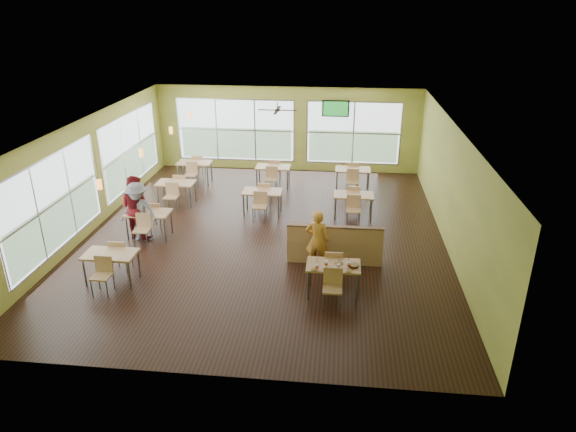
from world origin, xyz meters
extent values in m
plane|color=black|center=(0.00, 0.00, 0.00)|extent=(12.00, 12.00, 0.00)
plane|color=white|center=(0.00, 0.00, 3.20)|extent=(12.00, 12.00, 0.00)
cube|color=#C8C451|center=(0.00, 6.00, 1.60)|extent=(10.00, 0.04, 3.20)
cube|color=#C8C451|center=(0.00, -6.00, 1.60)|extent=(10.00, 0.04, 3.20)
cube|color=#C8C451|center=(-5.00, 0.00, 1.60)|extent=(0.04, 12.00, 3.20)
cube|color=#C8C451|center=(5.00, 0.00, 1.60)|extent=(0.04, 12.00, 3.20)
cube|color=white|center=(-4.98, -2.00, 1.53)|extent=(0.02, 4.50, 2.35)
cube|color=white|center=(-4.98, 3.00, 1.53)|extent=(0.02, 4.50, 2.35)
cube|color=white|center=(-2.00, 5.98, 1.53)|extent=(4.50, 0.02, 2.35)
cube|color=white|center=(2.50, 5.98, 1.53)|extent=(3.50, 0.02, 2.35)
cube|color=#B7BABC|center=(-4.97, 0.50, 0.35)|extent=(0.04, 9.40, 0.05)
cube|color=#B7BABC|center=(0.25, 5.97, 0.35)|extent=(8.00, 0.04, 0.05)
cube|color=tan|center=(2.00, -3.00, 0.73)|extent=(1.20, 0.70, 0.04)
cube|color=brown|center=(2.00, -3.00, 0.70)|extent=(1.22, 0.71, 0.01)
cylinder|color=slate|center=(1.46, -3.29, 0.35)|extent=(0.05, 0.05, 0.71)
cylinder|color=slate|center=(2.54, -3.29, 0.35)|extent=(0.05, 0.05, 0.71)
cylinder|color=slate|center=(1.46, -2.71, 0.35)|extent=(0.05, 0.05, 0.71)
cylinder|color=slate|center=(2.54, -2.71, 0.35)|extent=(0.05, 0.05, 0.71)
cube|color=tan|center=(2.00, -2.45, 0.45)|extent=(0.42, 0.42, 0.04)
cube|color=tan|center=(2.00, -2.26, 0.67)|extent=(0.42, 0.04, 0.40)
cube|color=tan|center=(2.00, -3.55, 0.45)|extent=(0.42, 0.42, 0.04)
cube|color=tan|center=(2.00, -3.74, 0.67)|extent=(0.42, 0.04, 0.40)
cube|color=tan|center=(2.00, -1.55, 0.50)|extent=(2.40, 0.12, 1.00)
cube|color=brown|center=(2.00, -1.55, 1.02)|extent=(2.40, 0.14, 0.04)
cube|color=tan|center=(-3.20, -3.00, 0.73)|extent=(1.20, 0.70, 0.04)
cube|color=brown|center=(-3.20, -3.00, 0.70)|extent=(1.22, 0.71, 0.01)
cylinder|color=slate|center=(-3.74, -3.29, 0.35)|extent=(0.05, 0.05, 0.71)
cylinder|color=slate|center=(-2.66, -3.29, 0.35)|extent=(0.05, 0.05, 0.71)
cylinder|color=slate|center=(-3.74, -2.71, 0.35)|extent=(0.05, 0.05, 0.71)
cylinder|color=slate|center=(-2.66, -2.71, 0.35)|extent=(0.05, 0.05, 0.71)
cube|color=tan|center=(-3.20, -2.45, 0.45)|extent=(0.42, 0.42, 0.04)
cube|color=tan|center=(-3.20, -2.26, 0.67)|extent=(0.42, 0.04, 0.40)
cube|color=tan|center=(-3.20, -3.55, 0.45)|extent=(0.42, 0.42, 0.04)
cube|color=tan|center=(-3.20, -3.74, 0.67)|extent=(0.42, 0.04, 0.40)
cube|color=tan|center=(-3.20, -0.50, 0.73)|extent=(1.20, 0.70, 0.04)
cube|color=brown|center=(-3.20, -0.50, 0.70)|extent=(1.22, 0.71, 0.01)
cylinder|color=slate|center=(-3.74, -0.79, 0.35)|extent=(0.05, 0.05, 0.71)
cylinder|color=slate|center=(-2.66, -0.79, 0.35)|extent=(0.05, 0.05, 0.71)
cylinder|color=slate|center=(-3.74, -0.21, 0.35)|extent=(0.05, 0.05, 0.71)
cylinder|color=slate|center=(-2.66, -0.21, 0.35)|extent=(0.05, 0.05, 0.71)
cube|color=tan|center=(-3.20, 0.05, 0.45)|extent=(0.42, 0.42, 0.04)
cube|color=tan|center=(-3.20, 0.24, 0.67)|extent=(0.42, 0.04, 0.40)
cube|color=tan|center=(-3.20, -1.05, 0.45)|extent=(0.42, 0.42, 0.04)
cube|color=tan|center=(-3.20, -1.24, 0.67)|extent=(0.42, 0.04, 0.40)
cube|color=tan|center=(-3.20, 2.00, 0.73)|extent=(1.20, 0.70, 0.04)
cube|color=brown|center=(-3.20, 2.00, 0.70)|extent=(1.22, 0.71, 0.01)
cylinder|color=slate|center=(-3.74, 1.71, 0.35)|extent=(0.05, 0.05, 0.71)
cylinder|color=slate|center=(-2.66, 1.71, 0.35)|extent=(0.05, 0.05, 0.71)
cylinder|color=slate|center=(-3.74, 2.29, 0.35)|extent=(0.05, 0.05, 0.71)
cylinder|color=slate|center=(-2.66, 2.29, 0.35)|extent=(0.05, 0.05, 0.71)
cube|color=tan|center=(-3.20, 2.55, 0.45)|extent=(0.42, 0.42, 0.04)
cube|color=tan|center=(-3.20, 2.74, 0.67)|extent=(0.42, 0.04, 0.40)
cube|color=tan|center=(-3.20, 1.45, 0.45)|extent=(0.42, 0.42, 0.04)
cube|color=tan|center=(-3.20, 1.26, 0.67)|extent=(0.42, 0.04, 0.40)
cube|color=tan|center=(-3.20, 4.20, 0.73)|extent=(1.20, 0.70, 0.04)
cube|color=brown|center=(-3.20, 4.20, 0.70)|extent=(1.22, 0.71, 0.01)
cylinder|color=slate|center=(-3.74, 3.91, 0.35)|extent=(0.05, 0.05, 0.71)
cylinder|color=slate|center=(-2.66, 3.91, 0.35)|extent=(0.05, 0.05, 0.71)
cylinder|color=slate|center=(-3.74, 4.49, 0.35)|extent=(0.05, 0.05, 0.71)
cylinder|color=slate|center=(-2.66, 4.49, 0.35)|extent=(0.05, 0.05, 0.71)
cube|color=tan|center=(-3.20, 4.75, 0.45)|extent=(0.42, 0.42, 0.04)
cube|color=tan|center=(-3.20, 4.94, 0.67)|extent=(0.42, 0.04, 0.40)
cube|color=tan|center=(-3.20, 3.65, 0.45)|extent=(0.42, 0.42, 0.04)
cube|color=tan|center=(-3.20, 3.46, 0.67)|extent=(0.42, 0.04, 0.40)
cube|color=tan|center=(-0.30, 1.50, 0.73)|extent=(1.20, 0.70, 0.04)
cube|color=brown|center=(-0.30, 1.50, 0.70)|extent=(1.22, 0.71, 0.01)
cylinder|color=slate|center=(-0.84, 1.21, 0.35)|extent=(0.05, 0.05, 0.71)
cylinder|color=slate|center=(0.24, 1.21, 0.35)|extent=(0.05, 0.05, 0.71)
cylinder|color=slate|center=(-0.84, 1.79, 0.35)|extent=(0.05, 0.05, 0.71)
cylinder|color=slate|center=(0.24, 1.79, 0.35)|extent=(0.05, 0.05, 0.71)
cube|color=tan|center=(-0.30, 2.05, 0.45)|extent=(0.42, 0.42, 0.04)
cube|color=tan|center=(-0.30, 2.24, 0.67)|extent=(0.42, 0.04, 0.40)
cube|color=tan|center=(-0.30, 0.95, 0.45)|extent=(0.42, 0.42, 0.04)
cube|color=tan|center=(-0.30, 0.76, 0.67)|extent=(0.42, 0.04, 0.40)
cube|color=tan|center=(-0.30, 4.00, 0.73)|extent=(1.20, 0.70, 0.04)
cube|color=brown|center=(-0.30, 4.00, 0.70)|extent=(1.22, 0.71, 0.01)
cylinder|color=slate|center=(-0.84, 3.71, 0.35)|extent=(0.05, 0.05, 0.71)
cylinder|color=slate|center=(0.24, 3.71, 0.35)|extent=(0.05, 0.05, 0.71)
cylinder|color=slate|center=(-0.84, 4.29, 0.35)|extent=(0.05, 0.05, 0.71)
cylinder|color=slate|center=(0.24, 4.29, 0.35)|extent=(0.05, 0.05, 0.71)
cube|color=tan|center=(-0.30, 4.55, 0.45)|extent=(0.42, 0.42, 0.04)
cube|color=tan|center=(-0.30, 4.74, 0.67)|extent=(0.42, 0.04, 0.40)
cube|color=tan|center=(-0.30, 3.45, 0.45)|extent=(0.42, 0.42, 0.04)
cube|color=tan|center=(-0.30, 3.26, 0.67)|extent=(0.42, 0.04, 0.40)
cube|color=tan|center=(2.50, 1.50, 0.73)|extent=(1.20, 0.70, 0.04)
cube|color=brown|center=(2.50, 1.50, 0.70)|extent=(1.22, 0.71, 0.01)
cylinder|color=slate|center=(1.96, 1.21, 0.35)|extent=(0.05, 0.05, 0.71)
cylinder|color=slate|center=(3.04, 1.21, 0.35)|extent=(0.05, 0.05, 0.71)
cylinder|color=slate|center=(1.96, 1.79, 0.35)|extent=(0.05, 0.05, 0.71)
cylinder|color=slate|center=(3.04, 1.79, 0.35)|extent=(0.05, 0.05, 0.71)
cube|color=tan|center=(2.50, 2.05, 0.45)|extent=(0.42, 0.42, 0.04)
cube|color=tan|center=(2.50, 2.24, 0.67)|extent=(0.42, 0.04, 0.40)
cube|color=tan|center=(2.50, 0.95, 0.45)|extent=(0.42, 0.42, 0.04)
cube|color=tan|center=(2.50, 0.76, 0.67)|extent=(0.42, 0.04, 0.40)
cube|color=tan|center=(2.50, 4.00, 0.73)|extent=(1.20, 0.70, 0.04)
cube|color=brown|center=(2.50, 4.00, 0.70)|extent=(1.22, 0.71, 0.01)
cylinder|color=slate|center=(1.96, 3.71, 0.35)|extent=(0.05, 0.05, 0.71)
cylinder|color=slate|center=(3.04, 3.71, 0.35)|extent=(0.05, 0.05, 0.71)
cylinder|color=slate|center=(1.96, 4.29, 0.35)|extent=(0.05, 0.05, 0.71)
cylinder|color=slate|center=(3.04, 4.29, 0.35)|extent=(0.05, 0.05, 0.71)
cube|color=tan|center=(2.50, 4.55, 0.45)|extent=(0.42, 0.42, 0.04)
cube|color=tan|center=(2.50, 4.74, 0.67)|extent=(0.42, 0.04, 0.40)
cube|color=tan|center=(2.50, 3.45, 0.45)|extent=(0.42, 0.42, 0.04)
cube|color=tan|center=(2.50, 3.26, 0.67)|extent=(0.42, 0.04, 0.40)
cylinder|color=#2D2119|center=(-3.20, -3.00, 2.85)|extent=(0.01, 0.01, 0.70)
cylinder|color=orange|center=(-3.20, -3.00, 2.45)|extent=(0.11, 0.11, 0.22)
cylinder|color=#2D2119|center=(-3.20, -0.50, 2.85)|extent=(0.01, 0.01, 0.70)
cylinder|color=orange|center=(-3.20, -0.50, 2.45)|extent=(0.11, 0.11, 0.22)
cylinder|color=#2D2119|center=(-3.20, 2.00, 2.85)|extent=(0.01, 0.01, 0.70)
cylinder|color=orange|center=(-3.20, 2.00, 2.45)|extent=(0.11, 0.11, 0.22)
cylinder|color=#2D2119|center=(-3.20, 4.20, 2.85)|extent=(0.01, 0.01, 0.70)
cylinder|color=orange|center=(-3.20, 4.20, 2.45)|extent=(0.11, 0.11, 0.22)
cylinder|color=#2D2119|center=(0.00, 3.00, 3.08)|extent=(0.03, 0.03, 0.24)
cylinder|color=#2D2119|center=(0.00, 3.00, 2.94)|extent=(0.16, 0.16, 0.06)
cube|color=#2D2119|center=(0.35, 3.00, 2.94)|extent=(0.55, 0.10, 0.01)
cube|color=#2D2119|center=(0.00, 3.35, 2.94)|extent=(0.10, 0.55, 0.01)
cube|color=#2D2119|center=(-0.35, 3.00, 2.94)|extent=(0.55, 0.10, 0.01)
cube|color=#2D2119|center=(0.00, 2.65, 2.94)|extent=(0.10, 0.55, 0.01)
cube|color=black|center=(1.80, 5.90, 2.45)|extent=(1.00, 0.06, 0.60)
cube|color=#208C30|center=(1.80, 5.87, 2.45)|extent=(0.90, 0.01, 0.52)
imported|color=#D25F17|center=(1.57, -1.85, 0.78)|extent=(0.61, 0.43, 1.56)
imported|color=maroon|center=(-3.52, -0.54, 0.91)|extent=(1.05, 0.92, 1.81)
imported|color=slate|center=(-3.37, -0.74, 0.85)|extent=(1.18, 0.80, 1.70)
cone|color=white|center=(1.64, -3.24, 0.81)|extent=(0.08, 0.08, 0.11)
cylinder|color=red|center=(1.64, -3.24, 0.81)|extent=(0.08, 0.08, 0.03)
cylinder|color=white|center=(1.64, -3.24, 0.87)|extent=(0.09, 0.09, 0.01)
cylinder|color=blue|center=(1.64, -3.24, 0.96)|extent=(0.03, 0.05, 0.20)
cone|color=white|center=(1.84, -3.08, 0.81)|extent=(0.09, 0.09, 0.12)
cylinder|color=red|center=(1.84, -3.08, 0.81)|extent=(0.08, 0.08, 0.04)
cylinder|color=white|center=(1.84, -3.08, 0.88)|extent=(0.09, 0.09, 0.01)
cylinder|color=yellow|center=(1.84, -3.08, 0.98)|extent=(0.02, 0.06, 0.22)
cone|color=white|center=(2.11, -3.19, 0.81)|extent=(0.08, 0.08, 0.11)
cylinder|color=red|center=(2.11, -3.19, 0.81)|extent=(0.08, 0.08, 0.03)
cylinder|color=white|center=(2.11, -3.19, 0.87)|extent=(0.09, 0.09, 0.01)
cylinder|color=red|center=(2.11, -3.19, 0.96)|extent=(0.01, 0.05, 0.20)
cone|color=white|center=(2.33, -3.08, 0.81)|extent=(0.09, 0.09, 0.12)
cylinder|color=red|center=(2.33, -3.08, 0.81)|extent=(0.08, 0.08, 0.03)
cylinder|color=white|center=(2.33, -3.08, 0.87)|extent=(0.09, 0.09, 0.01)
cylinder|color=red|center=(2.33, -3.08, 0.98)|extent=(0.02, 0.06, 0.21)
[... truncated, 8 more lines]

